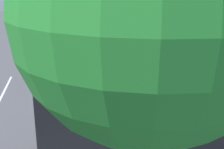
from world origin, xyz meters
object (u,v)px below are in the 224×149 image
(parked_motorcycle_silver, at_px, (216,101))
(tour_bus, at_px, (188,100))
(spectator_left, at_px, (162,89))
(spectator_centre, at_px, (125,88))
(spectator_far_left, at_px, (191,87))
(stunt_motorcycle, at_px, (39,66))
(traffic_cone, at_px, (92,71))

(parked_motorcycle_silver, bearing_deg, tour_bus, 43.01)
(spectator_left, distance_m, spectator_centre, 1.50)
(spectator_far_left, relative_size, parked_motorcycle_silver, 0.82)
(parked_motorcycle_silver, bearing_deg, stunt_motorcycle, -35.29)
(spectator_far_left, height_order, spectator_centre, spectator_centre)
(spectator_far_left, relative_size, spectator_centre, 0.99)
(tour_bus, height_order, spectator_centre, tour_bus)
(stunt_motorcycle, height_order, traffic_cone, stunt_motorcycle)
(tour_bus, relative_size, parked_motorcycle_silver, 4.51)
(stunt_motorcycle, xyz_separation_m, traffic_cone, (-2.83, -0.87, -0.68))
(traffic_cone, bearing_deg, tour_bus, 103.06)
(tour_bus, xyz_separation_m, spectator_centre, (1.23, -3.10, -0.64))
(tour_bus, xyz_separation_m, parked_motorcycle_silver, (-2.37, -2.21, -1.16))
(parked_motorcycle_silver, distance_m, traffic_cone, 7.25)
(spectator_left, xyz_separation_m, traffic_cone, (2.09, -5.38, -0.70))
(stunt_motorcycle, bearing_deg, spectator_left, 137.48)
(parked_motorcycle_silver, height_order, stunt_motorcycle, stunt_motorcycle)
(spectator_left, distance_m, stunt_motorcycle, 6.67)
(spectator_centre, relative_size, stunt_motorcycle, 0.85)
(tour_bus, distance_m, traffic_cone, 8.41)
(tour_bus, relative_size, traffic_cone, 14.69)
(spectator_left, distance_m, parked_motorcycle_silver, 2.27)
(tour_bus, distance_m, spectator_far_left, 3.18)
(spectator_far_left, bearing_deg, parked_motorcycle_silver, 149.30)
(traffic_cone, bearing_deg, stunt_motorcycle, 17.04)
(spectator_left, height_order, spectator_centre, spectator_centre)
(spectator_left, bearing_deg, parked_motorcycle_silver, 167.02)
(spectator_centre, bearing_deg, spectator_left, 164.79)
(spectator_centre, xyz_separation_m, stunt_motorcycle, (3.47, -4.12, -0.02))
(spectator_left, height_order, stunt_motorcycle, spectator_left)
(spectator_centre, bearing_deg, stunt_motorcycle, -49.86)
(tour_bus, relative_size, spectator_centre, 5.46)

